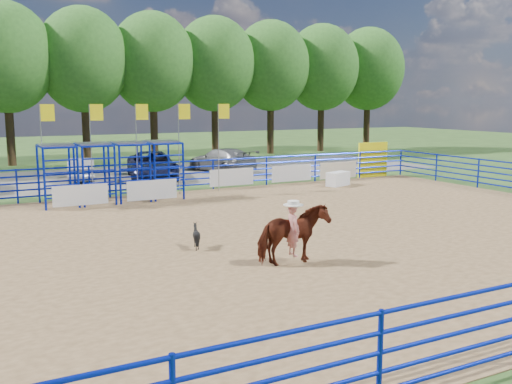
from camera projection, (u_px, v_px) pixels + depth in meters
ground at (250, 238)px, 18.15m from camera, size 120.00×120.00×0.00m
arena_dirt at (250, 238)px, 18.15m from camera, size 30.00×20.00×0.02m
gravel_strip at (118, 176)px, 33.07m from camera, size 40.00×10.00×0.01m
announcer_table at (338, 179)px, 29.32m from camera, size 1.47×1.07×0.71m
horse_and_rider at (293, 232)px, 15.07m from camera, size 1.91×0.90×2.41m
calf at (196, 236)px, 16.86m from camera, size 0.85×0.83×0.71m
car_b at (81, 169)px, 31.20m from camera, size 2.05×4.02×1.26m
car_c at (152, 165)px, 31.96m from camera, size 3.57×5.88×1.53m
car_d at (222, 160)px, 35.28m from camera, size 3.34×5.36×1.45m
perimeter_fence at (250, 215)px, 18.03m from camera, size 30.10×20.10×1.50m
chute_assembly at (120, 172)px, 24.85m from camera, size 19.32×2.41×4.20m
treeline at (83, 55)px, 39.79m from camera, size 56.40×6.40×11.24m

